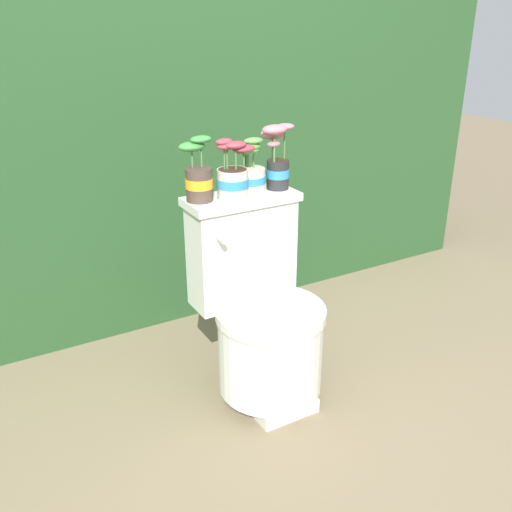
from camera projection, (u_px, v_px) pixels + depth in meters
The scene contains 7 objects.
ground_plane at pixel (253, 407), 2.15m from camera, with size 12.00×12.00×0.00m, color #75664C.
hedge_backdrop at pixel (138, 135), 2.69m from camera, with size 3.62×0.66×1.68m.
toilet at pixel (261, 317), 2.14m from camera, with size 0.42×0.51×0.76m.
potted_plant_left at pixel (198, 176), 1.99m from camera, with size 0.12×0.11×0.23m.
potted_plant_midleft at pixel (233, 176), 2.01m from camera, with size 0.15×0.12×0.21m.
potted_plant_middle at pixel (249, 171), 2.09m from camera, with size 0.12×0.12×0.20m.
potted_plant_midright at pixel (277, 158), 2.11m from camera, with size 0.15×0.11×0.25m.
Camera 1 is at (-0.86, -1.53, 1.37)m, focal length 40.00 mm.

